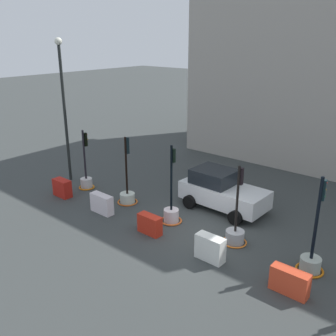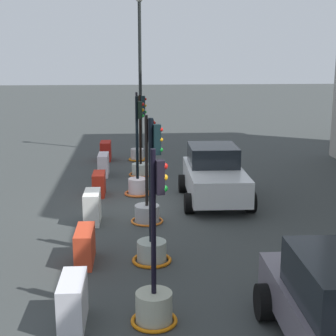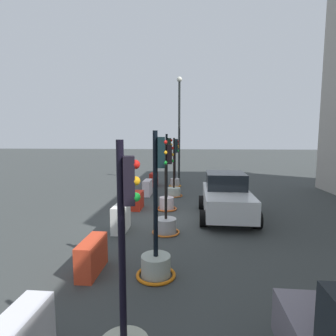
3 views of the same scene
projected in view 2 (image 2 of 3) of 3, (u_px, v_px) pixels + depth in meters
name	position (u px, v px, depth m)	size (l,w,h in m)	color
ground_plane	(135.00, 206.00, 15.99)	(120.00, 120.00, 0.00)	#393D3C
traffic_light_0	(137.00, 149.00, 22.68)	(0.79, 0.79, 3.00)	silver
traffic_light_1	(141.00, 163.00, 19.92)	(0.94, 0.94, 3.13)	beige
traffic_light_2	(138.00, 180.00, 17.22)	(0.90, 0.90, 3.31)	silver
traffic_light_3	(147.00, 207.00, 14.43)	(0.92, 0.92, 3.04)	#AAA9AC
traffic_light_4	(152.00, 241.00, 11.67)	(0.91, 0.91, 3.32)	#AAB3A7
traffic_light_5	(154.00, 298.00, 9.03)	(0.84, 0.84, 3.15)	#B3B59E
construction_barrier_0	(106.00, 151.00, 22.66)	(0.97, 0.46, 0.84)	#B31D14
construction_barrier_1	(103.00, 165.00, 19.91)	(1.13, 0.40, 0.84)	silver
construction_barrier_2	(99.00, 184.00, 17.16)	(1.00, 0.41, 0.77)	red
construction_barrier_3	(92.00, 207.00, 14.39)	(1.04, 0.44, 0.90)	silver
construction_barrier_4	(85.00, 246.00, 11.65)	(1.16, 0.40, 0.80)	red
construction_barrier_5	(73.00, 302.00, 8.97)	(1.10, 0.44, 0.87)	silver
car_white_van	(214.00, 175.00, 16.48)	(3.87, 2.20, 1.73)	silver
street_lamp_post	(140.00, 61.00, 23.41)	(0.36, 0.36, 7.23)	black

